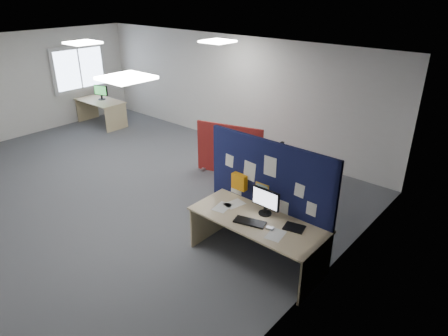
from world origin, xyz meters
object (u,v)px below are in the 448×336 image
Objects in this scene: monitor_main at (266,200)px; second_desk at (102,106)px; monitor_second at (101,92)px; navy_divider at (268,196)px; office_chair at (272,164)px; red_divider at (229,151)px; main_desk at (259,227)px.

monitor_main reaches higher than second_desk.
monitor_second is at bearing 164.82° from monitor_main.
navy_divider is 1.96m from office_chair.
navy_divider is at bearing -30.76° from monitor_second.
red_divider is at bearing 173.04° from office_chair.
navy_divider reaches higher than main_desk.
office_chair reaches higher than second_desk.
navy_divider is 0.26m from monitor_main.
navy_divider is 1.47× the size of red_divider.
red_divider reaches higher than main_desk.
monitor_main is at bearing -55.10° from red_divider.
office_chair is (-1.04, 1.64, -0.33)m from navy_divider.
office_chair is at bearing 122.63° from monitor_main.
monitor_second reaches higher than monitor_main.
navy_divider is at bearing -14.30° from second_desk.
red_divider is (-2.13, 1.63, -0.33)m from navy_divider.
monitor_main is (-0.00, 0.13, 0.39)m from main_desk.
main_desk is at bearing -33.10° from monitor_second.
main_desk is 4.34× the size of monitor_main.
second_desk is 3.41× the size of monitor_second.
navy_divider is 2.70m from red_divider.
main_desk is at bearing -67.15° from office_chair.
red_divider is (-2.24, 1.98, -0.02)m from main_desk.
red_divider reaches higher than second_desk.
office_chair is at bearing -18.34° from monitor_second.
monitor_main is at bearing -65.49° from office_chair.
red_divider is 0.95× the size of second_desk.
main_desk is 2.99m from red_divider.
office_chair is (-1.15, 1.99, -0.01)m from main_desk.
navy_divider is 4.69× the size of monitor_main.
monitor_second reaches higher than main_desk.
main_desk is at bearing -71.92° from navy_divider.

